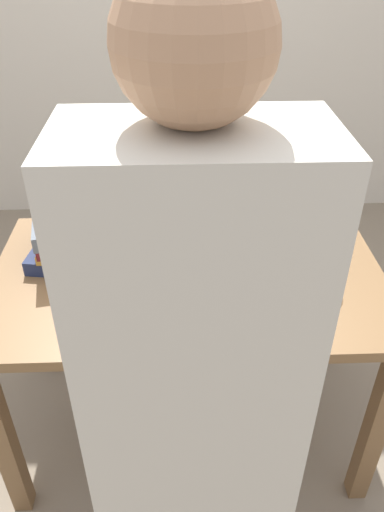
% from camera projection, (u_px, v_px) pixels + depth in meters
% --- Properties ---
extents(ground_plane, '(12.00, 12.00, 0.00)m').
position_uv_depth(ground_plane, '(189.00, 420.00, 2.05)').
color(ground_plane, gray).
extents(wall_back, '(8.00, 0.06, 2.60)m').
position_uv_depth(wall_back, '(177.00, 2.00, 2.81)').
color(wall_back, beige).
rests_on(wall_back, ground_plane).
extents(reading_desk, '(1.28, 0.75, 0.75)m').
position_uv_depth(reading_desk, '(188.00, 298.00, 1.68)').
color(reading_desk, brown).
rests_on(reading_desk, ground_plane).
extents(open_book, '(0.59, 0.43, 0.12)m').
position_uv_depth(open_book, '(195.00, 273.00, 1.57)').
color(open_book, black).
rests_on(open_book, reading_desk).
extents(book_stack_tall, '(0.25, 0.32, 0.16)m').
position_uv_depth(book_stack_tall, '(66.00, 234.00, 1.67)').
color(book_stack_tall, '#1E284C').
rests_on(book_stack_tall, reading_desk).
extents(book_standing_upright, '(0.03, 0.17, 0.23)m').
position_uv_depth(book_standing_upright, '(106.00, 229.00, 1.63)').
color(book_standing_upright, '#234C2D').
rests_on(book_standing_upright, reading_desk).
extents(reading_lamp, '(0.16, 0.16, 0.48)m').
position_uv_depth(reading_lamp, '(301.00, 149.00, 1.54)').
color(reading_lamp, '#ADADB2').
rests_on(reading_lamp, reading_desk).
extents(coffee_mug, '(0.11, 0.08, 0.09)m').
position_uv_depth(coffee_mug, '(263.00, 250.00, 1.65)').
color(coffee_mug, '#335184').
rests_on(coffee_mug, reading_desk).
extents(person_reader, '(0.36, 0.22, 1.70)m').
position_uv_depth(person_reader, '(194.00, 460.00, 0.97)').
color(person_reader, '#2D3342').
rests_on(person_reader, ground_plane).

